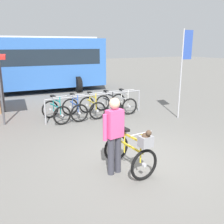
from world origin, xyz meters
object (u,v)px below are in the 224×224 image
at_px(banner_flag, 185,57).
at_px(racked_bike_black, 108,105).
at_px(racked_bike_blue, 75,109).
at_px(person_with_featured_bike, 114,133).
at_px(racked_bike_white, 123,103).
at_px(featured_bicycle, 133,151).
at_px(racked_bike_teal, 56,111).
at_px(bus_distant, 14,62).
at_px(racked_bike_yellow, 92,107).

bearing_deg(banner_flag, racked_bike_black, 141.84).
xyz_separation_m(racked_bike_blue, person_with_featured_bike, (-0.63, -4.28, 0.54)).
relative_size(racked_bike_white, featured_bicycle, 0.93).
distance_m(person_with_featured_bike, banner_flag, 5.12).
height_order(racked_bike_teal, featured_bicycle, featured_bicycle).
bearing_deg(racked_bike_black, racked_bike_blue, -179.51).
bearing_deg(banner_flag, bus_distant, 120.69).
height_order(racked_bike_white, featured_bicycle, featured_bicycle).
distance_m(featured_bicycle, banner_flag, 5.04).
height_order(racked_bike_blue, racked_bike_white, same).
bearing_deg(bus_distant, racked_bike_yellow, -73.35).
bearing_deg(person_with_featured_bike, racked_bike_white, 57.58).
distance_m(featured_bicycle, bus_distant, 10.92).
bearing_deg(banner_flag, person_with_featured_bike, -148.69).
xyz_separation_m(racked_bike_blue, racked_bike_yellow, (0.70, 0.01, 0.00)).
bearing_deg(racked_bike_blue, bus_distant, 100.70).
bearing_deg(racked_bike_black, racked_bike_white, 0.49).
height_order(person_with_featured_bike, banner_flag, banner_flag).
xyz_separation_m(racked_bike_teal, banner_flag, (4.29, -1.71, 1.86)).
relative_size(racked_bike_black, person_with_featured_bike, 0.68).
height_order(featured_bicycle, bus_distant, bus_distant).
distance_m(racked_bike_blue, racked_bike_white, 2.10).
height_order(racked_bike_teal, bus_distant, bus_distant).
bearing_deg(racked_bike_white, bus_distant, 117.47).
height_order(racked_bike_black, person_with_featured_bike, person_with_featured_bike).
bearing_deg(bus_distant, racked_bike_blue, -79.30).
height_order(racked_bike_blue, bus_distant, bus_distant).
relative_size(racked_bike_teal, racked_bike_yellow, 1.08).
xyz_separation_m(featured_bicycle, banner_flag, (3.86, 2.72, 1.74)).
relative_size(racked_bike_blue, banner_flag, 0.34).
relative_size(racked_bike_blue, person_with_featured_bike, 0.67).
height_order(racked_bike_yellow, bus_distant, bus_distant).
bearing_deg(racked_bike_blue, racked_bike_black, 0.49).
distance_m(racked_bike_blue, banner_flag, 4.40).
height_order(racked_bike_yellow, banner_flag, banner_flag).
bearing_deg(racked_bike_yellow, racked_bike_teal, -179.51).
xyz_separation_m(racked_bike_yellow, racked_bike_white, (1.40, 0.01, 0.00)).
distance_m(person_with_featured_bike, bus_distant, 10.70).
xyz_separation_m(racked_bike_teal, racked_bike_black, (2.10, 0.02, -0.00)).
xyz_separation_m(racked_bike_blue, banner_flag, (3.59, -1.71, 1.86)).
height_order(featured_bicycle, person_with_featured_bike, person_with_featured_bike).
relative_size(racked_bike_black, featured_bicycle, 0.90).
relative_size(racked_bike_white, person_with_featured_bike, 0.70).
relative_size(racked_bike_blue, racked_bike_yellow, 0.99).
height_order(racked_bike_black, racked_bike_white, same).
bearing_deg(racked_bike_yellow, racked_bike_white, 0.49).
bearing_deg(banner_flag, racked_bike_white, 130.82).
distance_m(racked_bike_yellow, racked_bike_black, 0.70).
relative_size(racked_bike_black, bus_distant, 0.11).
height_order(racked_bike_white, bus_distant, bus_distant).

